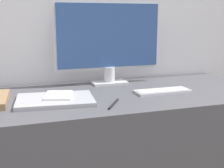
# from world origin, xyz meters

# --- Properties ---
(desk) EXTENTS (1.57, 0.63, 0.75)m
(desk) POSITION_xyz_m (0.00, 0.22, 0.38)
(desk) COLOR #4C4C51
(desk) RESTS_ON ground_plane
(monitor) EXTENTS (0.58, 0.11, 0.44)m
(monitor) POSITION_xyz_m (0.09, 0.45, 0.99)
(monitor) COLOR silver
(monitor) RESTS_ON desk
(keyboard) EXTENTS (0.27, 0.10, 0.01)m
(keyboard) POSITION_xyz_m (0.27, 0.17, 0.76)
(keyboard) COLOR silver
(keyboard) RESTS_ON desk
(laptop) EXTENTS (0.35, 0.27, 0.02)m
(laptop) POSITION_xyz_m (-0.25, 0.16, 0.76)
(laptop) COLOR #A3A3A8
(laptop) RESTS_ON desk
(ereader) EXTENTS (0.15, 0.18, 0.01)m
(ereader) POSITION_xyz_m (-0.23, 0.19, 0.77)
(ereader) COLOR white
(ereader) RESTS_ON laptop
(pen) EXTENTS (0.09, 0.13, 0.01)m
(pen) POSITION_xyz_m (-0.02, 0.04, 0.76)
(pen) COLOR black
(pen) RESTS_ON desk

